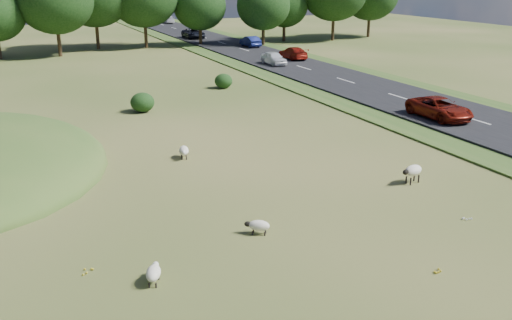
{
  "coord_description": "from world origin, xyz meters",
  "views": [
    {
      "loc": [
        -8.83,
        -20.21,
        9.79
      ],
      "look_at": [
        2.0,
        4.0,
        1.0
      ],
      "focal_mm": 40.0,
      "sensor_mm": 36.0,
      "label": 1
    }
  ],
  "objects_px": {
    "sheep_1": "(154,273)",
    "sheep_2": "(184,151)",
    "car_0": "(193,33)",
    "car_1": "(274,58)",
    "car_2": "(293,53)",
    "sheep_3": "(258,225)",
    "sheep_0": "(413,171)",
    "car_4": "(440,108)",
    "car_6": "(250,41)",
    "car_3": "(167,19)"
  },
  "relations": [
    {
      "from": "sheep_2",
      "to": "car_0",
      "type": "bearing_deg",
      "value": 176.76
    },
    {
      "from": "sheep_0",
      "to": "sheep_1",
      "type": "xyz_separation_m",
      "value": [
        -13.81,
        -4.07,
        -0.25
      ]
    },
    {
      "from": "sheep_1",
      "to": "sheep_2",
      "type": "relative_size",
      "value": 0.9
    },
    {
      "from": "sheep_1",
      "to": "car_4",
      "type": "height_order",
      "value": "car_4"
    },
    {
      "from": "car_2",
      "to": "car_4",
      "type": "distance_m",
      "value": 29.03
    },
    {
      "from": "car_3",
      "to": "car_2",
      "type": "bearing_deg",
      "value": 90.0
    },
    {
      "from": "sheep_2",
      "to": "car_4",
      "type": "bearing_deg",
      "value": 107.51
    },
    {
      "from": "car_2",
      "to": "car_4",
      "type": "relative_size",
      "value": 0.93
    },
    {
      "from": "sheep_0",
      "to": "car_4",
      "type": "distance_m",
      "value": 13.0
    },
    {
      "from": "sheep_3",
      "to": "car_2",
      "type": "distance_m",
      "value": 45.68
    },
    {
      "from": "sheep_0",
      "to": "car_6",
      "type": "height_order",
      "value": "car_6"
    },
    {
      "from": "sheep_0",
      "to": "sheep_2",
      "type": "bearing_deg",
      "value": -56.37
    },
    {
      "from": "sheep_0",
      "to": "car_3",
      "type": "height_order",
      "value": "car_3"
    },
    {
      "from": "sheep_0",
      "to": "car_1",
      "type": "relative_size",
      "value": 0.33
    },
    {
      "from": "sheep_1",
      "to": "car_0",
      "type": "bearing_deg",
      "value": 4.16
    },
    {
      "from": "sheep_0",
      "to": "car_4",
      "type": "bearing_deg",
      "value": -150.04
    },
    {
      "from": "sheep_2",
      "to": "car_0",
      "type": "relative_size",
      "value": 0.24
    },
    {
      "from": "sheep_3",
      "to": "car_6",
      "type": "bearing_deg",
      "value": -79.3
    },
    {
      "from": "car_0",
      "to": "car_2",
      "type": "relative_size",
      "value": 1.12
    },
    {
      "from": "car_1",
      "to": "car_6",
      "type": "height_order",
      "value": "car_6"
    },
    {
      "from": "car_0",
      "to": "car_6",
      "type": "distance_m",
      "value": 13.22
    },
    {
      "from": "car_2",
      "to": "car_3",
      "type": "height_order",
      "value": "car_2"
    },
    {
      "from": "car_1",
      "to": "car_2",
      "type": "distance_m",
      "value": 4.73
    },
    {
      "from": "car_0",
      "to": "car_1",
      "type": "height_order",
      "value": "car_0"
    },
    {
      "from": "sheep_0",
      "to": "car_4",
      "type": "xyz_separation_m",
      "value": [
        9.42,
        8.95,
        0.3
      ]
    },
    {
      "from": "sheep_3",
      "to": "car_2",
      "type": "bearing_deg",
      "value": -85.37
    },
    {
      "from": "car_6",
      "to": "sheep_2",
      "type": "bearing_deg",
      "value": 62.0
    },
    {
      "from": "car_0",
      "to": "sheep_2",
      "type": "bearing_deg",
      "value": -108.67
    },
    {
      "from": "sheep_0",
      "to": "sheep_2",
      "type": "distance_m",
      "value": 12.19
    },
    {
      "from": "car_1",
      "to": "car_4",
      "type": "bearing_deg",
      "value": -90.0
    },
    {
      "from": "car_0",
      "to": "sheep_3",
      "type": "bearing_deg",
      "value": -106.0
    },
    {
      "from": "sheep_3",
      "to": "car_6",
      "type": "xyz_separation_m",
      "value": [
        22.36,
        52.06,
        0.57
      ]
    },
    {
      "from": "sheep_1",
      "to": "car_4",
      "type": "distance_m",
      "value": 26.64
    },
    {
      "from": "car_0",
      "to": "car_4",
      "type": "height_order",
      "value": "car_0"
    },
    {
      "from": "car_0",
      "to": "car_1",
      "type": "xyz_separation_m",
      "value": [
        0.0,
        -27.71,
        -0.04
      ]
    },
    {
      "from": "sheep_1",
      "to": "sheep_2",
      "type": "xyz_separation_m",
      "value": [
        4.87,
        12.35,
        0.04
      ]
    },
    {
      "from": "car_1",
      "to": "car_0",
      "type": "bearing_deg",
      "value": 90.0
    },
    {
      "from": "car_4",
      "to": "car_3",
      "type": "bearing_deg",
      "value": 87.33
    },
    {
      "from": "sheep_1",
      "to": "car_4",
      "type": "relative_size",
      "value": 0.22
    },
    {
      "from": "sheep_1",
      "to": "car_1",
      "type": "xyz_separation_m",
      "value": [
        23.23,
        38.98,
        0.54
      ]
    },
    {
      "from": "sheep_0",
      "to": "sheep_1",
      "type": "relative_size",
      "value": 1.19
    },
    {
      "from": "car_2",
      "to": "sheep_3",
      "type": "bearing_deg",
      "value": 60.69
    },
    {
      "from": "car_4",
      "to": "sheep_2",
      "type": "bearing_deg",
      "value": -177.92
    },
    {
      "from": "car_4",
      "to": "sheep_1",
      "type": "bearing_deg",
      "value": -150.74
    },
    {
      "from": "car_1",
      "to": "sheep_2",
      "type": "bearing_deg",
      "value": -124.58
    },
    {
      "from": "sheep_0",
      "to": "sheep_3",
      "type": "xyz_separation_m",
      "value": [
        -9.14,
        -2.1,
        -0.28
      ]
    },
    {
      "from": "sheep_0",
      "to": "car_3",
      "type": "distance_m",
      "value": 91.32
    },
    {
      "from": "sheep_0",
      "to": "car_6",
      "type": "distance_m",
      "value": 51.68
    },
    {
      "from": "sheep_0",
      "to": "car_1",
      "type": "xyz_separation_m",
      "value": [
        9.42,
        34.92,
        0.29
      ]
    },
    {
      "from": "car_4",
      "to": "car_6",
      "type": "relative_size",
      "value": 1.19
    }
  ]
}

